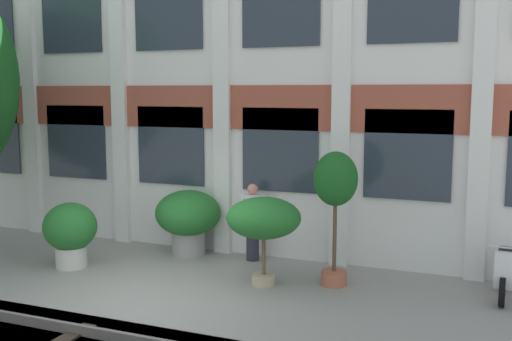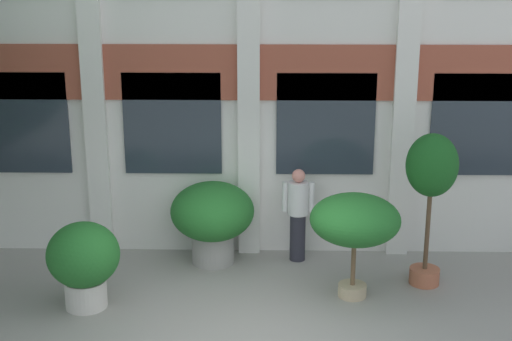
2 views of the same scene
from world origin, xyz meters
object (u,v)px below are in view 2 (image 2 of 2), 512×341
(potted_plant_stone_basin, at_px, (84,260))
(resident_by_doorway, at_px, (298,212))
(potted_plant_ribbed_drum, at_px, (212,216))
(potted_plant_tall_urn, at_px, (431,176))
(potted_plant_terracotta_small, at_px, (355,222))

(potted_plant_stone_basin, distance_m, resident_by_doorway, 3.60)
(potted_plant_ribbed_drum, distance_m, potted_plant_tall_urn, 3.56)
(potted_plant_terracotta_small, xyz_separation_m, potted_plant_stone_basin, (-3.89, -0.42, -0.45))
(potted_plant_ribbed_drum, distance_m, resident_by_doorway, 1.41)
(potted_plant_stone_basin, distance_m, potted_plant_ribbed_drum, 2.38)
(potted_plant_stone_basin, bearing_deg, potted_plant_terracotta_small, 6.14)
(potted_plant_terracotta_small, distance_m, potted_plant_tall_urn, 1.38)
(potted_plant_terracotta_small, bearing_deg, potted_plant_tall_urn, 21.71)
(potted_plant_terracotta_small, xyz_separation_m, potted_plant_ribbed_drum, (-2.18, 1.23, -0.36))
(potted_plant_tall_urn, bearing_deg, resident_by_doorway, 155.05)
(potted_plant_stone_basin, distance_m, potted_plant_tall_urn, 5.24)
(potted_plant_ribbed_drum, bearing_deg, resident_by_doorway, 5.79)
(potted_plant_terracotta_small, relative_size, potted_plant_tall_urn, 0.66)
(potted_plant_terracotta_small, height_order, resident_by_doorway, resident_by_doorway)
(potted_plant_terracotta_small, distance_m, potted_plant_ribbed_drum, 2.53)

